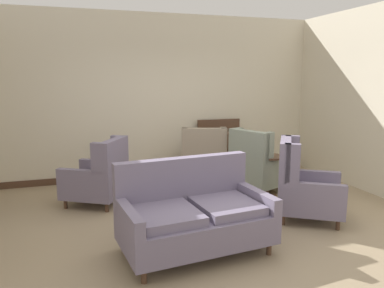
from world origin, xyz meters
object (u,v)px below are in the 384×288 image
(settee, at_px, (194,216))
(coffee_table, at_px, (196,190))
(armchair_near_window, at_px, (203,160))
(armchair_near_sideboard, at_px, (99,177))
(side_table, at_px, (268,171))
(armchair_far_left, at_px, (303,187))
(porcelain_vase, at_px, (198,174))
(armchair_beside_settee, at_px, (258,166))
(sideboard, at_px, (221,150))

(settee, bearing_deg, coffee_table, 64.17)
(settee, bearing_deg, armchair_near_window, 62.04)
(armchair_near_sideboard, relative_size, side_table, 1.65)
(coffee_table, height_order, armchair_far_left, armchair_far_left)
(side_table, bearing_deg, armchair_near_window, 130.30)
(porcelain_vase, distance_m, side_table, 1.51)
(coffee_table, height_order, armchair_beside_settee, armchair_beside_settee)
(armchair_near_window, height_order, sideboard, sideboard)
(armchair_beside_settee, xyz_separation_m, armchair_near_window, (-0.72, 0.73, -0.00))
(porcelain_vase, bearing_deg, armchair_near_window, 67.30)
(settee, bearing_deg, sideboard, 56.53)
(porcelain_vase, relative_size, armchair_near_sideboard, 0.32)
(coffee_table, relative_size, side_table, 1.34)
(coffee_table, relative_size, porcelain_vase, 2.57)
(coffee_table, distance_m, armchair_near_window, 1.59)
(armchair_near_sideboard, distance_m, armchair_near_window, 1.97)
(armchair_near_sideboard, bearing_deg, armchair_near_window, 137.45)
(porcelain_vase, bearing_deg, settee, -110.75)
(armchair_near_window, bearing_deg, settee, 85.36)
(armchair_near_sideboard, bearing_deg, side_table, 112.98)
(armchair_beside_settee, bearing_deg, armchair_far_left, 158.06)
(armchair_beside_settee, height_order, side_table, armchair_beside_settee)
(side_table, bearing_deg, armchair_near_sideboard, 172.01)
(armchair_near_sideboard, xyz_separation_m, side_table, (2.69, -0.38, -0.03))
(coffee_table, xyz_separation_m, porcelain_vase, (0.02, 0.00, 0.23))
(settee, relative_size, armchair_near_sideboard, 1.57)
(armchair_far_left, bearing_deg, armchair_near_window, 52.37)
(armchair_near_sideboard, bearing_deg, coffee_table, 85.48)
(armchair_far_left, bearing_deg, settee, 137.70)
(side_table, bearing_deg, armchair_far_left, -93.19)
(porcelain_vase, relative_size, armchair_beside_settee, 0.32)
(settee, relative_size, sideboard, 1.57)
(coffee_table, distance_m, sideboard, 2.31)
(armchair_far_left, distance_m, side_table, 1.09)
(settee, xyz_separation_m, armchair_near_window, (1.00, 2.50, 0.03))
(side_table, bearing_deg, sideboard, 99.25)
(armchair_near_window, distance_m, side_table, 1.23)
(armchair_near_sideboard, relative_size, armchair_beside_settee, 1.02)
(armchair_near_sideboard, bearing_deg, armchair_beside_settee, 117.20)
(armchair_far_left, relative_size, sideboard, 1.03)
(settee, bearing_deg, porcelain_vase, 63.18)
(coffee_table, xyz_separation_m, settee, (-0.37, -1.04, 0.05))
(coffee_table, distance_m, armchair_far_left, 1.48)
(armchair_near_window, distance_m, armchair_far_left, 2.15)
(porcelain_vase, bearing_deg, side_table, 20.31)
(porcelain_vase, height_order, armchair_near_window, armchair_near_window)
(armchair_beside_settee, distance_m, sideboard, 1.26)
(coffee_table, distance_m, side_table, 1.52)
(settee, height_order, side_table, settee)
(armchair_near_sideboard, xyz_separation_m, armchair_far_left, (2.62, -1.46, 0.02))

